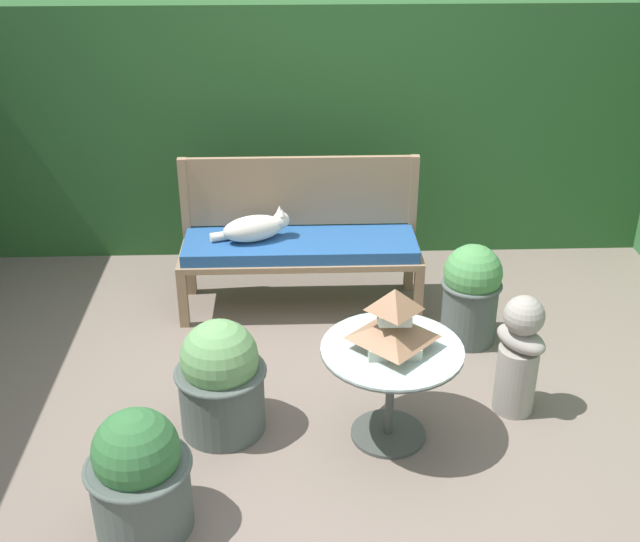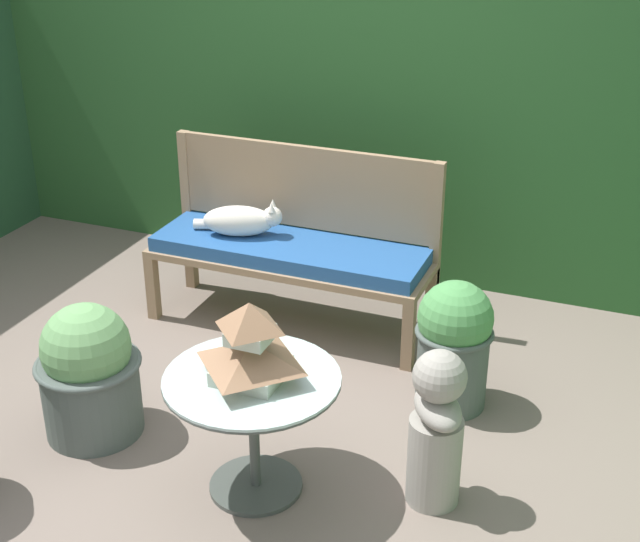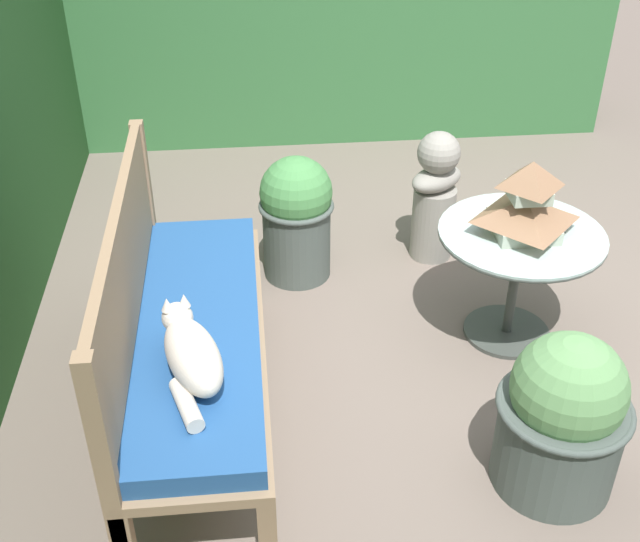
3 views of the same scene
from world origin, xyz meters
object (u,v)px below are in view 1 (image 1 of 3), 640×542
(potted_plant_table_near, at_px, (221,379))
(garden_bust, at_px, (519,354))
(pagoda_birdhouse, at_px, (393,324))
(garden_bench, at_px, (300,250))
(potted_plant_path_edge, at_px, (471,292))
(potted_plant_patio_mid, at_px, (139,475))
(cat, at_px, (255,228))
(patio_table, at_px, (391,367))

(potted_plant_table_near, bearing_deg, garden_bust, 4.00)
(pagoda_birdhouse, distance_m, garden_bust, 0.82)
(garden_bench, bearing_deg, potted_plant_path_edge, -23.31)
(garden_bust, distance_m, potted_plant_patio_mid, 2.07)
(cat, relative_size, potted_plant_path_edge, 0.80)
(patio_table, bearing_deg, potted_plant_patio_mid, -153.01)
(garden_bust, bearing_deg, potted_plant_patio_mid, -99.84)
(garden_bench, height_order, pagoda_birdhouse, pagoda_birdhouse)
(potted_plant_patio_mid, relative_size, potted_plant_table_near, 0.97)
(patio_table, relative_size, potted_plant_table_near, 1.12)
(garden_bench, distance_m, potted_plant_patio_mid, 2.13)
(cat, height_order, patio_table, cat)
(patio_table, relative_size, potted_plant_path_edge, 1.11)
(garden_bust, bearing_deg, potted_plant_table_near, -118.96)
(garden_bench, relative_size, potted_plant_patio_mid, 2.53)
(cat, distance_m, patio_table, 1.58)
(garden_bench, distance_m, pagoda_birdhouse, 1.48)
(potted_plant_table_near, bearing_deg, pagoda_birdhouse, -6.30)
(cat, xyz_separation_m, potted_plant_patio_mid, (-0.45, -1.99, -0.29))
(patio_table, relative_size, garden_bust, 1.02)
(patio_table, bearing_deg, potted_plant_table_near, 173.70)
(patio_table, bearing_deg, garden_bust, 16.19)
(pagoda_birdhouse, relative_size, garden_bust, 0.50)
(patio_table, distance_m, garden_bust, 0.75)
(cat, relative_size, patio_table, 0.73)
(garden_bench, relative_size, garden_bust, 2.24)
(garden_bench, xyz_separation_m, cat, (-0.29, 0.00, 0.16))
(garden_bench, xyz_separation_m, potted_plant_patio_mid, (-0.74, -1.99, -0.13))
(pagoda_birdhouse, xyz_separation_m, potted_plant_path_edge, (0.61, 0.93, -0.35))
(garden_bench, height_order, potted_plant_table_near, potted_plant_table_near)
(patio_table, distance_m, pagoda_birdhouse, 0.26)
(pagoda_birdhouse, xyz_separation_m, potted_plant_patio_mid, (-1.18, -0.60, -0.39))
(cat, relative_size, garden_bust, 0.74)
(potted_plant_table_near, bearing_deg, cat, 83.86)
(potted_plant_path_edge, bearing_deg, garden_bust, -81.46)
(cat, height_order, potted_plant_table_near, cat)
(pagoda_birdhouse, relative_size, potted_plant_table_near, 0.54)
(potted_plant_path_edge, bearing_deg, potted_plant_table_near, -150.54)
(garden_bust, xyz_separation_m, potted_plant_patio_mid, (-1.90, -0.81, -0.06))
(cat, relative_size, pagoda_birdhouse, 1.49)
(potted_plant_path_edge, bearing_deg, cat, 161.34)
(garden_bench, relative_size, patio_table, 2.19)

